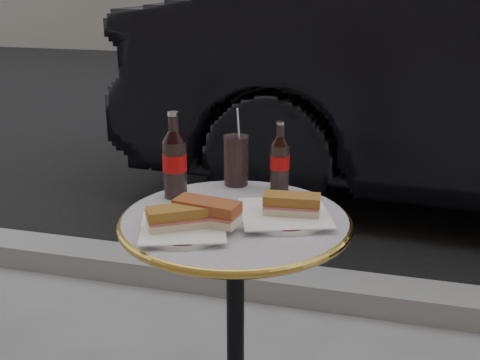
% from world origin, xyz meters
% --- Properties ---
extents(asphalt_road, '(40.00, 8.00, 0.00)m').
position_xyz_m(asphalt_road, '(0.00, 5.00, 0.00)').
color(asphalt_road, black).
rests_on(asphalt_road, ground).
extents(curb, '(40.00, 0.20, 0.12)m').
position_xyz_m(curb, '(0.00, 0.90, 0.05)').
color(curb, gray).
rests_on(curb, ground).
extents(bistro_table, '(0.62, 0.62, 0.73)m').
position_xyz_m(bistro_table, '(0.00, 0.00, 0.37)').
color(bistro_table, '#BAB2C4').
rests_on(bistro_table, ground).
extents(plate_left, '(0.25, 0.25, 0.01)m').
position_xyz_m(plate_left, '(-0.10, -0.13, 0.74)').
color(plate_left, silver).
rests_on(plate_left, bistro_table).
extents(plate_right, '(0.28, 0.28, 0.01)m').
position_xyz_m(plate_right, '(0.13, 0.03, 0.74)').
color(plate_right, white).
rests_on(plate_right, bistro_table).
extents(sandwich_left_a, '(0.16, 0.14, 0.05)m').
position_xyz_m(sandwich_left_a, '(-0.11, -0.14, 0.77)').
color(sandwich_left_a, '#976426').
rests_on(sandwich_left_a, plate_left).
extents(sandwich_left_b, '(0.18, 0.10, 0.06)m').
position_xyz_m(sandwich_left_b, '(-0.05, -0.09, 0.77)').
color(sandwich_left_b, brown).
rests_on(sandwich_left_b, plate_left).
extents(sandwich_right, '(0.15, 0.08, 0.05)m').
position_xyz_m(sandwich_right, '(0.15, 0.03, 0.77)').
color(sandwich_right, '#966026').
rests_on(sandwich_right, plate_right).
extents(cola_bottle_left, '(0.07, 0.07, 0.25)m').
position_xyz_m(cola_bottle_left, '(-0.21, 0.11, 0.86)').
color(cola_bottle_left, black).
rests_on(cola_bottle_left, bistro_table).
extents(cola_bottle_right, '(0.07, 0.07, 0.21)m').
position_xyz_m(cola_bottle_right, '(0.07, 0.24, 0.84)').
color(cola_bottle_right, black).
rests_on(cola_bottle_right, bistro_table).
extents(cola_glass, '(0.09, 0.09, 0.16)m').
position_xyz_m(cola_glass, '(-0.07, 0.25, 0.81)').
color(cola_glass, black).
rests_on(cola_glass, bistro_table).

